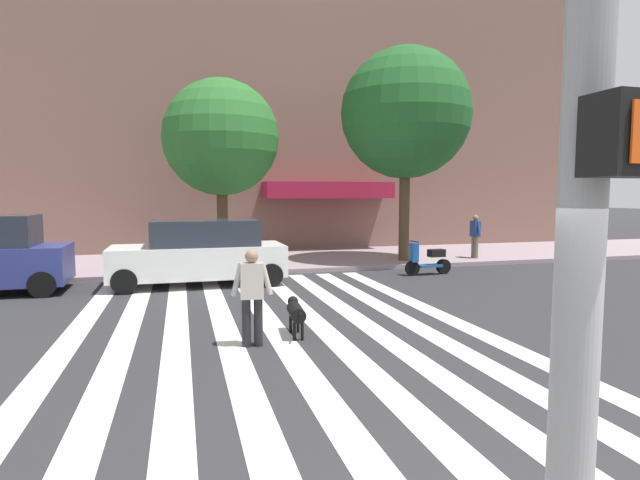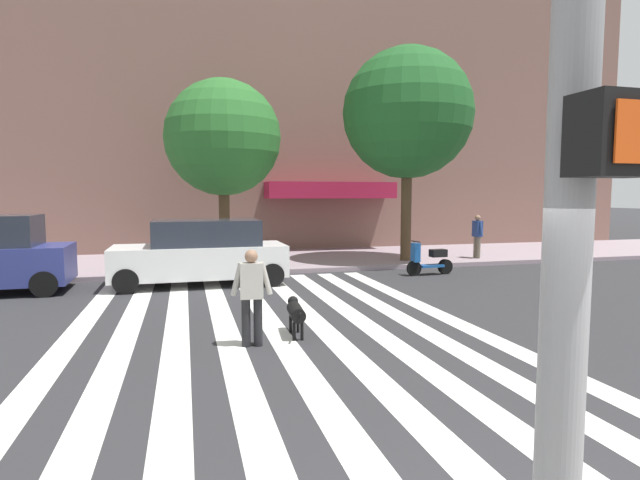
% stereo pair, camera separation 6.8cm
% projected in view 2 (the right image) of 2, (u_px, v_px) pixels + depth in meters
% --- Properties ---
extents(ground_plane, '(160.00, 160.00, 0.00)m').
position_uv_depth(ground_plane, '(320.00, 330.00, 9.57)').
color(ground_plane, '#2B2B2D').
extents(sidewalk_far, '(80.00, 6.00, 0.15)m').
position_uv_depth(sidewalk_far, '(253.00, 261.00, 19.02)').
color(sidewalk_far, gray).
rests_on(sidewalk_far, ground_plane).
extents(crosswalk_stripes, '(7.65, 13.06, 0.01)m').
position_uv_depth(crosswalk_stripes, '(277.00, 333.00, 9.36)').
color(crosswalk_stripes, silver).
rests_on(crosswalk_stripes, ground_plane).
extents(apartment_block, '(29.34, 19.34, 26.50)m').
position_uv_depth(apartment_block, '(302.00, 18.00, 30.58)').
color(apartment_block, brown).
rests_on(apartment_block, ground_plane).
extents(parked_car_behind_first, '(4.80, 2.03, 1.84)m').
position_uv_depth(parked_car_behind_first, '(202.00, 253.00, 14.34)').
color(parked_car_behind_first, silver).
rests_on(parked_car_behind_first, ground_plane).
extents(parked_scooter, '(1.63, 0.50, 1.11)m').
position_uv_depth(parked_scooter, '(430.00, 260.00, 16.09)').
color(parked_scooter, black).
rests_on(parked_scooter, ground_plane).
extents(street_tree_nearest, '(4.01, 4.01, 6.38)m').
position_uv_depth(street_tree_nearest, '(223.00, 138.00, 17.50)').
color(street_tree_nearest, '#4C3823').
rests_on(street_tree_nearest, sidewalk_far).
extents(street_tree_middle, '(4.67, 4.67, 7.66)m').
position_uv_depth(street_tree_middle, '(408.00, 114.00, 18.13)').
color(street_tree_middle, '#4C3823').
rests_on(street_tree_middle, sidewalk_far).
extents(pedestrian_dog_walker, '(0.71, 0.27, 1.64)m').
position_uv_depth(pedestrian_dog_walker, '(252.00, 292.00, 8.46)').
color(pedestrian_dog_walker, black).
rests_on(pedestrian_dog_walker, ground_plane).
extents(dog_on_leash, '(0.32, 1.13, 0.65)m').
position_uv_depth(dog_on_leash, '(296.00, 311.00, 9.14)').
color(dog_on_leash, black).
rests_on(dog_on_leash, ground_plane).
extents(pedestrian_bystander, '(0.24, 0.70, 1.64)m').
position_uv_depth(pedestrian_bystander, '(477.00, 234.00, 19.16)').
color(pedestrian_bystander, '#6B6051').
rests_on(pedestrian_bystander, sidewalk_far).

